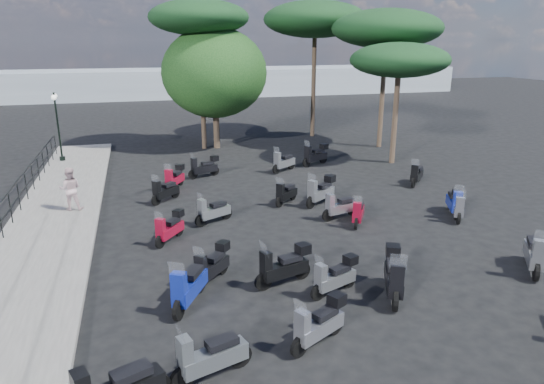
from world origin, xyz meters
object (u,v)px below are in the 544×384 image
object	(u,v)px
scooter_7	(210,357)
scooter_29	(417,175)
scooter_27	(457,207)
pine_2	(199,18)
scooter_21	(358,213)
scooter_26	(534,255)
pine_1	(387,29)
scooter_11	(204,167)
scooter_22	(321,192)
pedestrian_far	(70,189)
scooter_20	(394,276)
scooter_13	(335,277)
scooter_14	(284,267)
lamp_post_2	(58,122)
pine_3	(399,60)
scooter_23	(315,155)
broadleaf_tree	(214,73)
scooter_28	(454,203)
scooter_4	(165,191)
scooter_15	(340,207)
scooter_2	(189,287)
scooter_10	(170,228)
scooter_8	(319,324)
pine_0	(315,20)
scooter_16	(286,194)
scooter_9	(213,212)
scooter_3	(212,266)
scooter_5	(175,178)

from	to	relation	value
scooter_7	scooter_29	size ratio (longest dim) A/B	1.28
scooter_27	pine_2	size ratio (longest dim) A/B	0.17
scooter_21	scooter_26	world-z (taller)	scooter_26
pine_1	pine_2	world-z (taller)	pine_2
scooter_11	scooter_22	size ratio (longest dim) A/B	1.00
pedestrian_far	scooter_20	world-z (taller)	pedestrian_far
scooter_13	scooter_14	world-z (taller)	scooter_14
lamp_post_2	pine_3	size ratio (longest dim) A/B	0.58
scooter_23	broadleaf_tree	size ratio (longest dim) A/B	0.23
pedestrian_far	scooter_28	size ratio (longest dim) A/B	1.04
scooter_7	scooter_28	distance (m)	12.04
pedestrian_far	scooter_21	bearing A→B (deg)	160.63
scooter_7	scooter_23	world-z (taller)	scooter_23
lamp_post_2	scooter_4	distance (m)	9.45
scooter_15	scooter_21	xyz separation A→B (m)	(0.38, -0.69, -0.03)
broadleaf_tree	pine_3	xyz separation A→B (m)	(8.28, -6.15, 0.83)
scooter_14	scooter_28	world-z (taller)	scooter_14
scooter_2	scooter_10	xyz separation A→B (m)	(-0.14, 4.15, -0.05)
scooter_8	scooter_26	xyz separation A→B (m)	(7.00, 1.59, 0.02)
pedestrian_far	pine_3	size ratio (longest dim) A/B	0.26
lamp_post_2	pine_0	world-z (taller)	pine_0
pine_0	pine_3	xyz separation A→B (m)	(1.45, -8.18, -2.19)
scooter_13	scooter_27	bearing A→B (deg)	-80.00
scooter_16	pine_1	xyz separation A→B (m)	(8.63, 8.74, 6.38)
scooter_21	pine_2	bearing A→B (deg)	-44.63
scooter_10	pine_0	bearing A→B (deg)	-86.28
scooter_14	scooter_15	bearing A→B (deg)	-54.73
scooter_13	scooter_27	xyz separation A→B (m)	(6.38, 3.86, 0.01)
scooter_8	scooter_9	distance (m)	7.80
scooter_7	pine_0	bearing A→B (deg)	-42.30
scooter_3	broadleaf_tree	size ratio (longest dim) A/B	0.18
scooter_8	scooter_28	distance (m)	9.84
scooter_22	scooter_27	size ratio (longest dim) A/B	1.09
scooter_15	scooter_23	xyz separation A→B (m)	(1.92, 7.65, 0.07)
scooter_3	pine_3	bearing A→B (deg)	-94.54
scooter_7	scooter_10	distance (m)	6.94
scooter_15	scooter_26	distance (m)	6.39
pine_0	pedestrian_far	bearing A→B (deg)	-139.22
scooter_5	scooter_14	bearing A→B (deg)	133.17
scooter_15	scooter_22	bearing A→B (deg)	-11.27
pedestrian_far	scooter_22	size ratio (longest dim) A/B	1.06
broadleaf_tree	scooter_8	bearing A→B (deg)	-93.37
scooter_29	scooter_14	bearing A→B (deg)	84.39
scooter_5	scooter_7	distance (m)	12.75
scooter_8	pine_0	xyz separation A→B (m)	(8.01, 22.15, 6.93)
scooter_5	scooter_10	world-z (taller)	scooter_5
scooter_21	scooter_20	bearing A→B (deg)	106.37
scooter_3	pine_0	size ratio (longest dim) A/B	0.15
scooter_5	pine_3	world-z (taller)	pine_3
scooter_3	scooter_23	bearing A→B (deg)	-80.42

